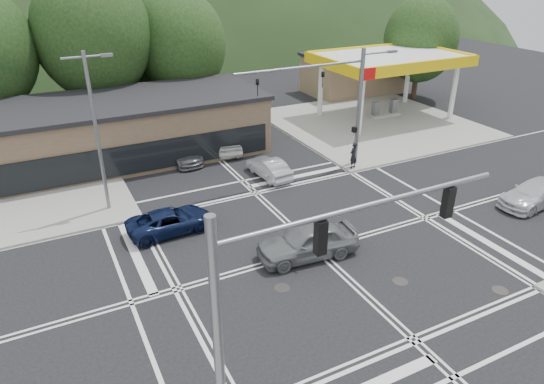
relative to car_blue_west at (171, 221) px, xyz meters
name	(u,v)px	position (x,y,z in m)	size (l,w,h in m)	color
ground	(316,249)	(5.98, -5.00, -0.64)	(120.00, 120.00, 0.00)	black
sidewalk_ne	(373,123)	(20.98, 10.00, -0.56)	(16.00, 16.00, 0.15)	gray
gas_station_canopy	(390,61)	(22.97, 10.99, 4.41)	(12.32, 8.34, 5.75)	silver
convenience_store	(354,74)	(25.98, 20.00, 1.26)	(10.00, 6.00, 3.80)	#846B4F
commercial_row	(92,135)	(-2.02, 12.00, 1.36)	(24.00, 8.00, 4.00)	brown
hill_north	(80,30)	(5.98, 85.00, -0.64)	(252.00, 126.00, 140.00)	#1D3116
tree_n_b	(93,34)	(-0.02, 19.00, 7.16)	(9.00, 9.00, 12.98)	#382619
tree_n_c	(181,44)	(6.98, 19.00, 5.85)	(7.60, 7.60, 10.87)	#382619
tree_n_e	(134,33)	(3.98, 23.00, 6.51)	(8.40, 8.40, 11.98)	#382619
tree_ne	(421,40)	(29.98, 15.00, 5.21)	(7.20, 7.20, 9.99)	#382619
streetlight_nw	(97,126)	(-2.46, 4.00, 4.41)	(2.50, 0.25, 9.00)	slate
signal_mast_ne	(344,96)	(12.92, 3.20, 4.44)	(11.65, 0.30, 8.00)	slate
signal_mast_sw	(280,296)	(-0.41, -13.20, 4.48)	(9.14, 0.28, 8.00)	slate
car_blue_west	(171,221)	(0.00, 0.00, 0.00)	(2.11, 4.58, 1.27)	#0C1535
car_grey_center	(308,241)	(5.27, -5.30, 0.22)	(2.01, 5.00, 1.70)	slate
car_silver_east	(535,193)	(19.99, -6.60, 0.08)	(2.01, 4.94, 1.43)	silver
car_queue_a	(269,168)	(7.82, 4.00, 0.02)	(1.38, 3.96, 1.30)	#A3A6AA
car_queue_b	(224,140)	(6.98, 9.87, 0.19)	(1.95, 4.84, 1.65)	white
car_northbound	(181,152)	(3.48, 9.38, 0.04)	(1.89, 4.64, 1.35)	#585A5D
pedestrian	(353,155)	(13.49, 2.50, 0.43)	(0.67, 0.44, 1.83)	black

